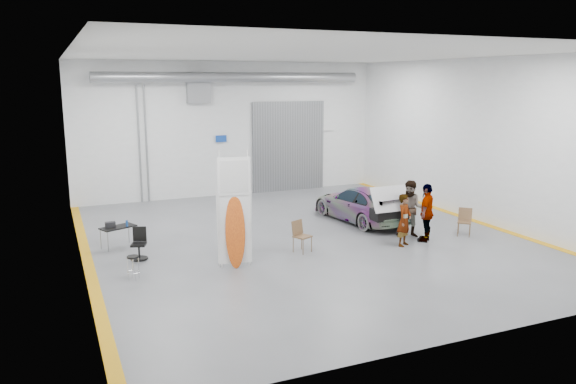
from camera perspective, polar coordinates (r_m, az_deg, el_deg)
name	(u,v)px	position (r m, az deg, el deg)	size (l,w,h in m)	color
ground	(305,239)	(18.78, 1.75, -4.76)	(16.00, 16.00, 0.00)	#5B5D62
room_shell	(286,112)	(20.20, -0.23, 8.15)	(14.02, 16.18, 6.01)	silver
sedan_car	(361,204)	(21.13, 7.43, -1.21)	(1.82, 4.47, 1.30)	silver
person_a	(404,220)	(18.17, 11.74, -2.81)	(0.61, 0.40, 1.68)	brown
person_b	(411,209)	(19.22, 12.41, -1.68)	(0.94, 0.72, 1.93)	teal
person_c	(427,212)	(18.82, 13.90, -2.03)	(1.12, 0.46, 1.93)	#A86938
surfboard_display	(237,221)	(15.71, -5.23, -2.95)	(0.93, 0.38, 3.33)	white
folding_chair_near	(302,242)	(17.29, 1.45, -5.15)	(0.61, 0.65, 0.97)	brown
folding_chair_far	(464,227)	(19.98, 17.43, -3.44)	(0.61, 0.69, 0.93)	brown
shop_stool	(133,268)	(15.53, -15.43, -7.43)	(0.33, 0.33, 0.65)	black
work_table	(116,227)	(18.46, -17.07, -3.40)	(1.19, 0.91, 0.87)	gray
office_chair	(139,246)	(17.17, -14.95, -5.28)	(0.53, 0.55, 0.94)	black
trunk_lid	(391,196)	(19.35, 10.46, -0.45)	(1.51, 0.92, 0.04)	silver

